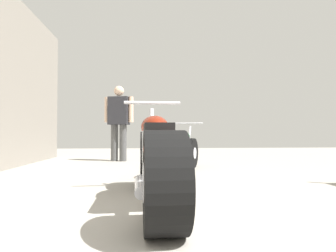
# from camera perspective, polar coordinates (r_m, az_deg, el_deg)

# --- Properties ---
(ground_plane) EXTENTS (15.63, 15.63, 0.00)m
(ground_plane) POSITION_cam_1_polar(r_m,az_deg,el_deg) (4.06, 5.89, -10.26)
(ground_plane) COLOR #9E998E
(motorcycle_maroon_cruiser) EXTENTS (0.62, 2.08, 0.97)m
(motorcycle_maroon_cruiser) POSITION_cam_1_polar(r_m,az_deg,el_deg) (2.39, -2.39, -6.81)
(motorcycle_maroon_cruiser) COLOR black
(motorcycle_maroon_cruiser) RESTS_ON ground_plane
(motorcycle_black_naked) EXTENTS (0.90, 1.67, 0.81)m
(motorcycle_black_naked) POSITION_cam_1_polar(r_m,az_deg,el_deg) (4.45, 2.26, -5.19)
(motorcycle_black_naked) COLOR black
(motorcycle_black_naked) RESTS_ON ground_plane
(mechanic_in_blue) EXTENTS (0.68, 0.35, 1.69)m
(mechanic_in_blue) POSITION_cam_1_polar(r_m,az_deg,el_deg) (6.37, -10.01, 1.53)
(mechanic_in_blue) COLOR #4C4C4C
(mechanic_in_blue) RESTS_ON ground_plane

